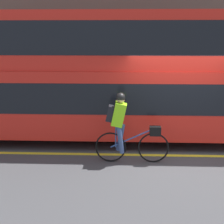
{
  "coord_description": "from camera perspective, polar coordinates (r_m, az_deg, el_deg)",
  "views": [
    {
      "loc": [
        -1.33,
        -7.36,
        2.99
      ],
      "look_at": [
        -1.65,
        0.48,
        1.02
      ],
      "focal_mm": 50.0,
      "sensor_mm": 36.0,
      "label": 1
    }
  ],
  "objects": [
    {
      "name": "street_sign_post",
      "position": [
        13.19,
        18.29,
        7.07
      ],
      "size": [
        0.36,
        0.09,
        2.55
      ],
      "color": "#59595B",
      "rests_on": "sidewalk_curb"
    },
    {
      "name": "ground_plane",
      "position": [
        8.05,
        11.8,
        -8.05
      ],
      "size": [
        80.0,
        80.0,
        0.0
      ],
      "primitive_type": "plane",
      "color": "#424244"
    },
    {
      "name": "sidewalk_curb",
      "position": [
        13.11,
        8.12,
        1.0
      ],
      "size": [
        60.0,
        1.75,
        0.12
      ],
      "color": "#A8A399",
      "rests_on": "ground_plane"
    },
    {
      "name": "cyclist_on_bike",
      "position": [
        7.3,
        2.32,
        -2.55
      ],
      "size": [
        1.75,
        0.32,
        1.69
      ],
      "color": "black",
      "rests_on": "ground_plane"
    },
    {
      "name": "bus",
      "position": [
        9.02,
        -5.8,
        7.55
      ],
      "size": [
        10.22,
        2.53,
        3.56
      ],
      "color": "black",
      "rests_on": "ground_plane"
    },
    {
      "name": "road_center_line",
      "position": [
        8.13,
        11.7,
        -7.79
      ],
      "size": [
        50.0,
        0.14,
        0.01
      ],
      "primitive_type": "cube",
      "color": "yellow",
      "rests_on": "ground_plane"
    }
  ]
}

